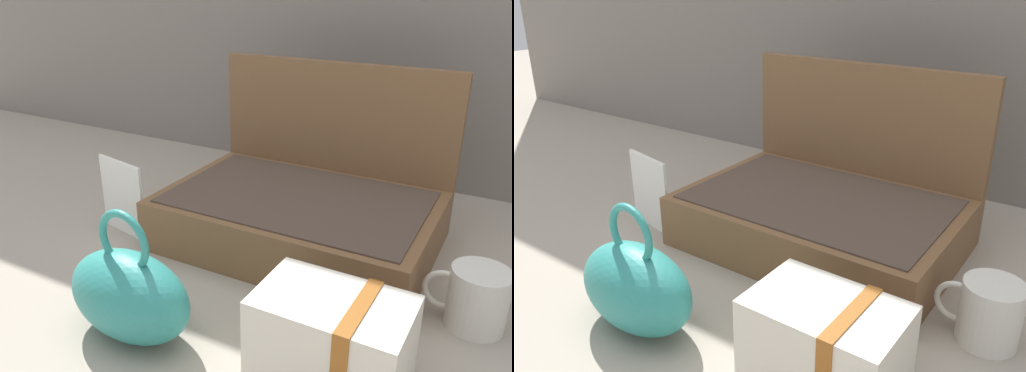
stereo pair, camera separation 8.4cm
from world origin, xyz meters
The scene contains 6 objects.
ground_plane centered at (0.00, 0.00, 0.00)m, with size 6.00×6.00×0.00m, color #9E9384.
open_suitcase centered at (0.01, 0.16, 0.07)m, with size 0.51×0.36×0.33m.
teal_pouch_handbag centered at (-0.08, -0.23, 0.07)m, with size 0.21×0.13×0.20m.
cream_toiletry_bag centered at (0.21, -0.18, 0.06)m, with size 0.19×0.13×0.13m.
coffee_mug centered at (0.35, 0.03, 0.05)m, with size 0.12×0.09×0.10m.
info_card_left centered at (-0.31, 0.01, 0.08)m, with size 0.13×0.01×0.15m, color white.
Camera 2 is at (0.46, -0.65, 0.50)m, focal length 36.62 mm.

